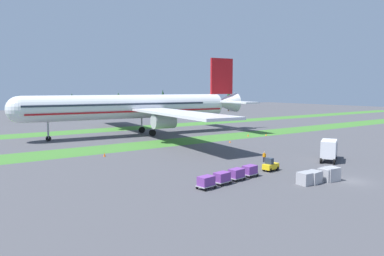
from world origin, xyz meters
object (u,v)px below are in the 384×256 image
object	(u,v)px
uld_container_0	(306,178)
uld_container_3	(313,177)
ground_crew_marshaller	(264,156)
taxiway_marker_3	(266,135)
airliner	(139,106)
cargo_dolly_fourth	(206,181)
cargo_dolly_lead	(250,170)
uld_container_2	(327,174)
baggage_tug	(270,165)
catering_truck	(329,149)
uld_container_1	(331,174)
taxiway_marker_1	(105,155)
cargo_dolly_second	(236,174)
cargo_dolly_third	(222,177)
taxiway_marker_2	(248,135)
taxiway_marker_0	(230,142)

from	to	relation	value
uld_container_0	uld_container_3	bearing A→B (deg)	-5.54
ground_crew_marshaller	taxiway_marker_3	world-z (taller)	ground_crew_marshaller
airliner	cargo_dolly_fourth	size ratio (longest dim) A/B	31.70
cargo_dolly_lead	uld_container_2	xyz separation A→B (m)	(6.80, -7.36, -0.09)
cargo_dolly_fourth	cargo_dolly_lead	bearing A→B (deg)	90.00
baggage_tug	ground_crew_marshaller	xyz separation A→B (m)	(3.94, 4.99, 0.13)
catering_truck	uld_container_0	xyz separation A→B (m)	(-15.71, -7.41, -1.17)
uld_container_1	taxiway_marker_1	bearing A→B (deg)	118.45
uld_container_0	cargo_dolly_lead	bearing A→B (deg)	112.95
baggage_tug	cargo_dolly_second	size ratio (longest dim) A/B	1.15
uld_container_3	taxiway_marker_3	bearing A→B (deg)	50.51
catering_truck	uld_container_1	bearing A→B (deg)	-85.34
cargo_dolly_third	catering_truck	xyz separation A→B (m)	(24.42, 1.28, 1.03)
uld_container_2	taxiway_marker_3	bearing A→B (deg)	53.16
cargo_dolly_fourth	uld_container_3	bearing A→B (deg)	56.66
taxiway_marker_1	taxiway_marker_3	xyz separation A→B (m)	(45.02, 3.60, -0.12)
baggage_tug	uld_container_0	bearing A→B (deg)	-23.25
uld_container_1	uld_container_3	size ratio (longest dim) A/B	1.00
cargo_dolly_third	uld_container_2	bearing A→B (deg)	53.73
baggage_tug	uld_container_0	size ratio (longest dim) A/B	1.39
uld_container_2	uld_container_3	bearing A→B (deg)	175.52
cargo_dolly_fourth	taxiway_marker_2	distance (m)	49.81
cargo_dolly_fourth	catering_truck	xyz separation A→B (m)	(27.28, 1.74, 1.03)
cargo_dolly_second	ground_crew_marshaller	bearing A→B (deg)	108.86
airliner	cargo_dolly_second	xyz separation A→B (m)	(-10.71, -49.54, -6.56)
airliner	catering_truck	xyz separation A→B (m)	(10.84, -48.71, -5.53)
cargo_dolly_second	taxiway_marker_1	xyz separation A→B (m)	(-8.01, 25.99, -0.57)
uld_container_0	airliner	bearing A→B (deg)	85.04
airliner	taxiway_marker_2	size ratio (longest dim) A/B	130.20
airliner	uld_container_0	bearing A→B (deg)	-179.54
uld_container_1	catering_truck	bearing A→B (deg)	35.13
uld_container_0	ground_crew_marshaller	bearing A→B (deg)	65.17
uld_container_1	uld_container_2	distance (m)	0.53
uld_container_2	taxiway_marker_0	size ratio (longest dim) A/B	4.14
uld_container_0	uld_container_2	world-z (taller)	uld_container_2
baggage_tug	uld_container_1	xyz separation A→B (m)	(2.19, -8.53, 0.08)
catering_truck	taxiway_marker_0	size ratio (longest dim) A/B	14.82
taxiway_marker_1	uld_container_3	bearing A→B (deg)	-65.20
cargo_dolly_fourth	baggage_tug	bearing A→B (deg)	90.00
cargo_dolly_lead	uld_container_1	xyz separation A→B (m)	(7.15, -7.74, -0.02)
catering_truck	ground_crew_marshaller	xyz separation A→B (m)	(-9.78, 5.40, -1.01)
cargo_dolly_fourth	taxiway_marker_1	bearing A→B (deg)	175.83
cargo_dolly_fourth	cargo_dolly_third	bearing A→B (deg)	90.00
airliner	ground_crew_marshaller	xyz separation A→B (m)	(1.06, -43.31, -6.53)
uld_container_2	ground_crew_marshaller	bearing A→B (deg)	80.87
cargo_dolly_second	uld_container_2	bearing A→B (deg)	45.42
cargo_dolly_second	catering_truck	bearing A→B (deg)	83.17
taxiway_marker_1	taxiway_marker_3	size ratio (longest dim) A/B	1.52
uld_container_1	airliner	bearing A→B (deg)	89.30
baggage_tug	uld_container_3	distance (m)	7.98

